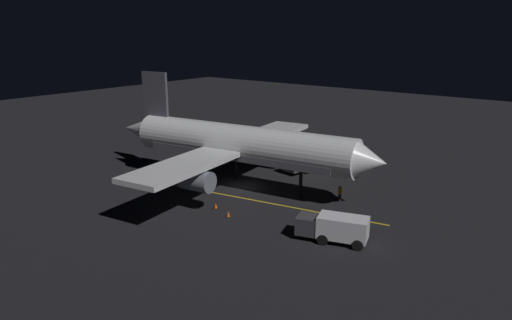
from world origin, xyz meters
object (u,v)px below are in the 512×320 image
at_px(airliner, 237,145).
at_px(baggage_truck, 335,228).
at_px(traffic_cone_near_right, 216,206).
at_px(catering_truck, 307,160).
at_px(ground_crew_worker, 340,193).
at_px(traffic_cone_near_left, 228,214).

xyz_separation_m(airliner, baggage_truck, (6.05, 15.60, -3.63)).
distance_m(airliner, traffic_cone_near_right, 8.40).
height_order(catering_truck, traffic_cone_near_right, catering_truck).
distance_m(airliner, ground_crew_worker, 12.35).
relative_size(catering_truck, traffic_cone_near_left, 11.75).
xyz_separation_m(catering_truck, ground_crew_worker, (7.50, 8.65, -0.38)).
relative_size(airliner, traffic_cone_near_right, 60.84).
bearing_deg(ground_crew_worker, baggage_truck, 25.78).
relative_size(baggage_truck, ground_crew_worker, 3.57).
height_order(baggage_truck, catering_truck, catering_truck).
xyz_separation_m(baggage_truck, traffic_cone_near_left, (1.36, -10.54, -0.94)).
bearing_deg(traffic_cone_near_right, baggage_truck, 92.12).
bearing_deg(baggage_truck, traffic_cone_near_left, -82.62).
relative_size(baggage_truck, catering_truck, 0.96).
distance_m(airliner, baggage_truck, 17.12).
distance_m(baggage_truck, ground_crew_worker, 9.67).
height_order(baggage_truck, traffic_cone_near_right, baggage_truck).
height_order(traffic_cone_near_left, traffic_cone_near_right, same).
bearing_deg(traffic_cone_near_left, ground_crew_worker, 147.82).
xyz_separation_m(baggage_truck, catering_truck, (-16.21, -12.85, 0.07)).
relative_size(airliner, baggage_truck, 5.39).
relative_size(airliner, traffic_cone_near_left, 60.84).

